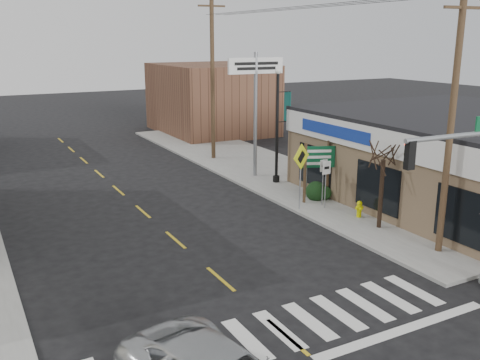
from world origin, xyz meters
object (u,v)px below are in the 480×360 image
lamp_post (278,117)px  utility_pole_far (213,77)px  fire_hydrant (359,208)px  guide_sign (317,163)px  utility_pole_near (451,124)px  dance_center_sign (256,84)px  bare_tree (384,147)px

lamp_post → utility_pole_far: bearing=88.4°
fire_hydrant → lamp_post: size_ratio=0.12×
guide_sign → lamp_post: (0.23, 3.85, 1.65)m
utility_pole_near → utility_pole_far: 18.09m
fire_hydrant → dance_center_sign: size_ratio=0.11×
bare_tree → fire_hydrant: bearing=84.7°
fire_hydrant → utility_pole_far: (-0.43, 13.74, 4.77)m
utility_pole_far → bare_tree: bearing=-86.0°
bare_tree → dance_center_sign: bearing=91.3°
lamp_post → utility_pole_far: 7.24m
guide_sign → lamp_post: 4.20m
lamp_post → utility_pole_far: utility_pole_far is taller
guide_sign → bare_tree: 4.51m
fire_hydrant → guide_sign: bearing=94.2°
lamp_post → utility_pole_near: 11.10m
utility_pole_far → dance_center_sign: bearing=-86.3°
fire_hydrant → utility_pole_far: size_ratio=0.07×
guide_sign → dance_center_sign: (-0.15, 5.60, 3.29)m
guide_sign → dance_center_sign: 6.50m
dance_center_sign → fire_hydrant: bearing=-84.3°
lamp_post → utility_pole_far: (-0.46, 7.03, 1.66)m
guide_sign → utility_pole_near: size_ratio=0.31×
dance_center_sign → lamp_post: bearing=-74.5°
dance_center_sign → bare_tree: bearing=-85.4°
fire_hydrant → utility_pole_near: utility_pole_near is taller
guide_sign → utility_pole_far: 11.38m
fire_hydrant → lamp_post: lamp_post is taller
bare_tree → utility_pole_far: bearing=91.2°
guide_sign → lamp_post: lamp_post is taller
dance_center_sign → utility_pole_far: bearing=94.1°
guide_sign → dance_center_sign: bearing=114.8°
dance_center_sign → bare_tree: 10.02m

